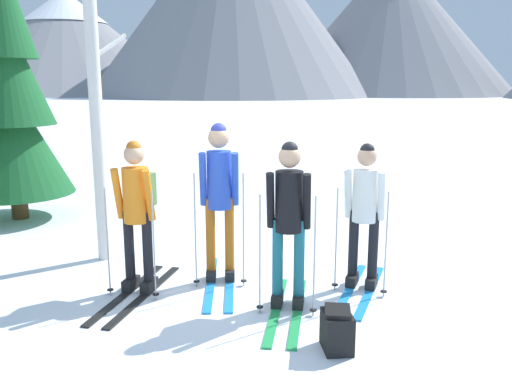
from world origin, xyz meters
name	(u,v)px	position (x,y,z in m)	size (l,w,h in m)	color
ground_plane	(249,293)	(0.00, 0.00, 0.00)	(400.00, 400.00, 0.00)	white
skier_in_orange	(137,209)	(-1.21, -0.06, 0.95)	(0.61, 1.77, 1.69)	black
skier_in_blue	(219,192)	(-0.38, 0.36, 1.06)	(0.60, 1.71, 1.85)	#1E84D1
skier_in_black	(289,216)	(0.45, -0.30, 0.97)	(0.61, 1.66, 1.73)	green
skier_in_white	(364,211)	(1.25, 0.30, 0.89)	(0.70, 1.62, 1.65)	#1E84D1
pine_tree_near	(10,97)	(-4.30, 2.82, 2.06)	(1.86, 1.86, 4.50)	#51381E
birch_tree_tall	(94,80)	(-2.04, 0.94, 2.31)	(1.05, 1.19, 4.46)	silver
backpack_on_snow_front	(337,330)	(0.92, -1.17, 0.19)	(0.30, 0.36, 0.38)	black
mountain_ridge_distant	(270,19)	(-7.06, 82.65, 11.96)	(123.02, 56.28, 28.76)	gray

